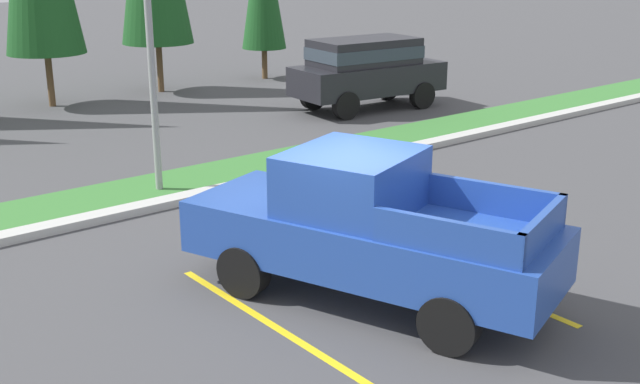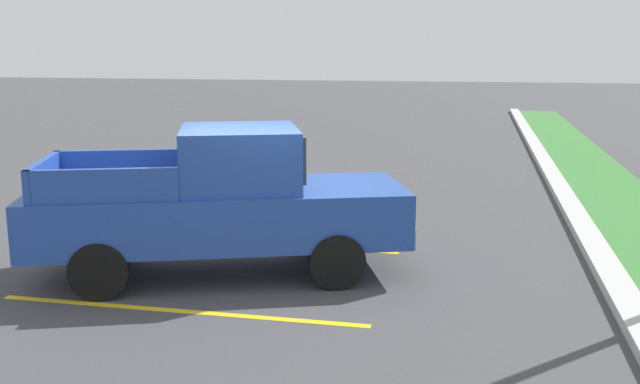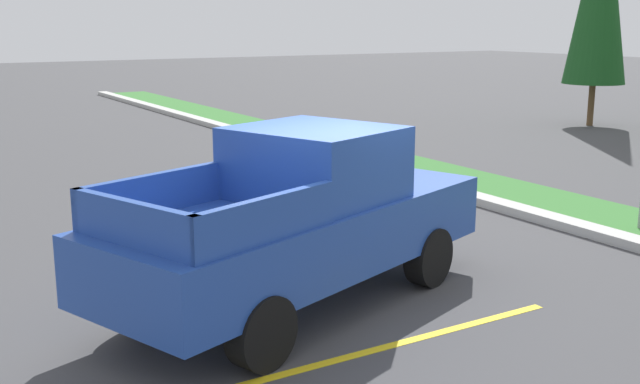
# 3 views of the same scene
# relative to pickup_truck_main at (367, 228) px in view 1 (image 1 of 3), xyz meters

# --- Properties ---
(ground_plane) EXTENTS (120.00, 120.00, 0.00)m
(ground_plane) POSITION_rel_pickup_truck_main_xyz_m (-0.09, 0.38, -1.04)
(ground_plane) COLOR #424244
(parking_line_near) EXTENTS (0.12, 4.80, 0.01)m
(parking_line_near) POSITION_rel_pickup_truck_main_xyz_m (-1.53, -0.05, -1.04)
(parking_line_near) COLOR yellow
(parking_line_near) RESTS_ON ground
(parking_line_far) EXTENTS (0.12, 4.80, 0.01)m
(parking_line_far) POSITION_rel_pickup_truck_main_xyz_m (1.57, -0.05, -1.04)
(parking_line_far) COLOR yellow
(parking_line_far) RESTS_ON ground
(curb_strip) EXTENTS (56.00, 0.40, 0.15)m
(curb_strip) POSITION_rel_pickup_truck_main_xyz_m (-0.09, 5.38, -0.97)
(curb_strip) COLOR #B2B2AD
(curb_strip) RESTS_ON ground
(grass_median) EXTENTS (56.00, 1.80, 0.06)m
(grass_median) POSITION_rel_pickup_truck_main_xyz_m (-0.09, 6.48, -1.01)
(grass_median) COLOR #387533
(grass_median) RESTS_ON ground
(pickup_truck_main) EXTENTS (3.55, 5.55, 2.10)m
(pickup_truck_main) POSITION_rel_pickup_truck_main_xyz_m (0.00, 0.00, 0.00)
(pickup_truck_main) COLOR black
(pickup_truck_main) RESTS_ON ground
(suv_distant) EXTENTS (4.75, 2.29, 2.10)m
(suv_distant) POSITION_rel_pickup_truck_main_xyz_m (8.80, 9.76, 0.20)
(suv_distant) COLOR black
(suv_distant) RESTS_ON ground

